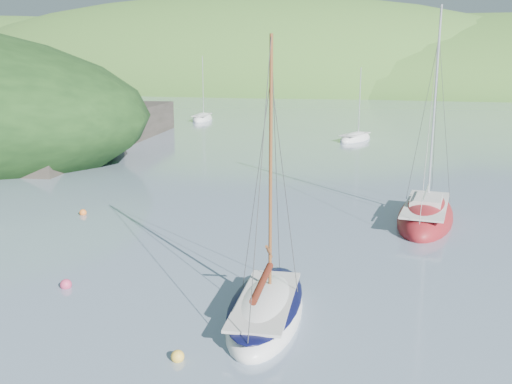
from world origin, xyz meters
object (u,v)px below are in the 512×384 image
(sloop_red, at_px, (425,217))
(distant_sloop_c, at_px, (202,119))
(distant_sloop_a, at_px, (355,139))
(daysailer_white, at_px, (266,311))

(sloop_red, xyz_separation_m, distant_sloop_c, (-33.49, 46.69, -0.06))
(sloop_red, xyz_separation_m, distant_sloop_a, (-8.53, 31.83, -0.07))
(sloop_red, distance_m, distant_sloop_c, 57.46)
(distant_sloop_c, bearing_deg, sloop_red, -64.52)
(sloop_red, bearing_deg, daysailer_white, -106.09)
(daysailer_white, height_order, sloop_red, sloop_red)
(distant_sloop_a, xyz_separation_m, distant_sloop_c, (-24.96, 14.87, 0.02))
(distant_sloop_c, bearing_deg, distant_sloop_a, -40.95)
(daysailer_white, distance_m, distant_sloop_a, 46.33)
(distant_sloop_a, relative_size, distant_sloop_c, 0.85)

